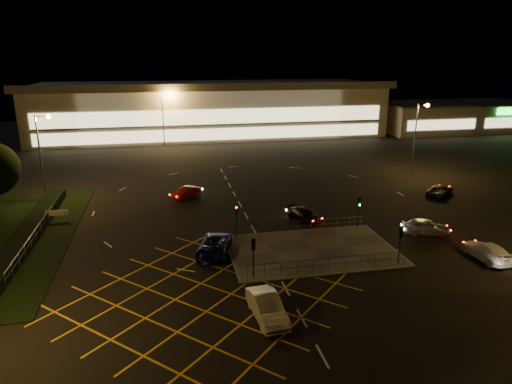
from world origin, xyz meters
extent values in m
plane|color=black|center=(0.00, 0.00, 0.00)|extent=(180.00, 180.00, 0.00)
cube|color=#4C4944|center=(2.00, -2.00, 0.06)|extent=(14.00, 9.00, 0.12)
cube|color=black|center=(-23.00, 6.00, 0.50)|extent=(2.00, 26.00, 1.00)
cube|color=beige|center=(0.00, 62.00, 5.00)|extent=(70.00, 25.00, 10.00)
cube|color=slate|center=(0.00, 62.00, 10.20)|extent=(72.00, 26.50, 0.60)
cube|color=#FFEAA5|center=(0.00, 49.45, 5.00)|extent=(66.00, 0.20, 3.00)
cube|color=#FFEAA5|center=(0.00, 49.45, 1.80)|extent=(66.00, 0.20, 2.20)
cube|color=beige|center=(46.00, 54.00, 3.00)|extent=(18.00, 14.00, 6.00)
cube|color=slate|center=(46.00, 54.00, 6.15)|extent=(18.80, 14.80, 0.40)
cube|color=#FFEAA5|center=(46.00, 46.95, 2.60)|extent=(15.30, 0.20, 2.00)
cube|color=beige|center=(62.00, 54.00, 3.00)|extent=(14.00, 14.00, 6.00)
cube|color=slate|center=(62.00, 54.00, 6.15)|extent=(14.80, 14.80, 0.40)
cube|color=#FFEAA5|center=(62.00, 46.95, 2.60)|extent=(11.90, 0.20, 2.00)
cube|color=#19E533|center=(62.00, 46.85, 5.00)|extent=(7.00, 0.30, 1.40)
cylinder|color=slate|center=(-24.00, 18.00, 5.00)|extent=(0.20, 0.20, 10.00)
cylinder|color=slate|center=(-23.30, 18.00, 9.80)|extent=(1.40, 0.12, 0.12)
sphere|color=orange|center=(-22.60, 18.00, 9.75)|extent=(0.56, 0.56, 0.56)
cylinder|color=slate|center=(24.00, 20.00, 5.00)|extent=(0.20, 0.20, 10.00)
cylinder|color=slate|center=(24.70, 20.00, 9.80)|extent=(1.40, 0.12, 0.12)
sphere|color=orange|center=(25.40, 20.00, 9.75)|extent=(0.56, 0.56, 0.56)
cylinder|color=slate|center=(-10.00, 48.00, 5.00)|extent=(0.20, 0.20, 10.00)
cylinder|color=slate|center=(-9.30, 48.00, 9.80)|extent=(1.40, 0.12, 0.12)
sphere|color=orange|center=(-8.60, 48.00, 9.75)|extent=(0.56, 0.56, 0.56)
cylinder|color=slate|center=(30.00, 50.00, 5.00)|extent=(0.20, 0.20, 10.00)
cylinder|color=slate|center=(30.70, 50.00, 9.80)|extent=(1.40, 0.12, 0.12)
sphere|color=orange|center=(31.40, 50.00, 9.75)|extent=(0.56, 0.56, 0.56)
cylinder|color=black|center=(-4.00, -6.00, 1.62)|extent=(0.10, 0.10, 3.00)
cube|color=black|center=(-4.00, -6.00, 2.82)|extent=(0.28, 0.18, 0.90)
sphere|color=#19FF33|center=(-4.00, -5.87, 2.82)|extent=(0.16, 0.16, 0.16)
cylinder|color=black|center=(8.00, -6.00, 1.62)|extent=(0.10, 0.10, 3.00)
cube|color=black|center=(8.00, -6.00, 2.82)|extent=(0.28, 0.18, 0.90)
sphere|color=#19FF33|center=(8.00, -5.87, 2.82)|extent=(0.16, 0.16, 0.16)
cylinder|color=black|center=(-4.00, 2.00, 1.62)|extent=(0.10, 0.10, 3.00)
cube|color=black|center=(-4.00, 2.00, 2.82)|extent=(0.28, 0.18, 0.90)
sphere|color=#FF0C0C|center=(-4.00, 1.87, 2.82)|extent=(0.16, 0.16, 0.16)
cylinder|color=black|center=(8.00, 2.00, 1.62)|extent=(0.10, 0.10, 3.00)
cube|color=black|center=(8.00, 2.00, 2.82)|extent=(0.28, 0.18, 0.90)
sphere|color=#19FF33|center=(8.00, 1.87, 2.82)|extent=(0.16, 0.16, 0.16)
imported|color=#BEBEBE|center=(-4.21, -11.51, 0.78)|extent=(2.05, 4.84, 1.55)
imported|color=navy|center=(-6.46, -1.06, 0.73)|extent=(3.91, 5.71, 1.45)
imported|color=black|center=(3.55, 5.46, 0.61)|extent=(3.26, 4.54, 1.22)
imported|color=silver|center=(13.80, -0.49, 0.76)|extent=(4.77, 3.03, 1.51)
imported|color=maroon|center=(-7.81, 15.89, 0.62)|extent=(3.69, 3.46, 1.24)
imported|color=black|center=(22.30, 10.50, 0.66)|extent=(4.98, 4.75, 1.31)
imported|color=silver|center=(15.75, -6.49, 0.71)|extent=(2.22, 4.96, 1.41)
camera|label=1|loc=(-10.13, -36.83, 16.41)|focal=32.00mm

